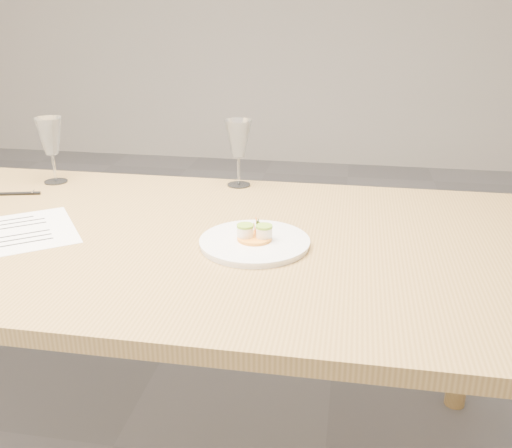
% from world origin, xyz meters
% --- Properties ---
extents(ground, '(7.00, 7.00, 0.00)m').
position_xyz_m(ground, '(0.00, 0.00, 0.00)').
color(ground, slate).
rests_on(ground, ground).
extents(dining_table, '(2.40, 1.00, 0.75)m').
position_xyz_m(dining_table, '(0.00, 0.00, 0.68)').
color(dining_table, '#AB874A').
rests_on(dining_table, ground).
extents(dinner_plate, '(0.28, 0.28, 0.07)m').
position_xyz_m(dinner_plate, '(0.47, -0.04, 0.76)').
color(dinner_plate, white).
rests_on(dinner_plate, dining_table).
extents(recipe_sheet, '(0.36, 0.37, 0.00)m').
position_xyz_m(recipe_sheet, '(-0.15, -0.05, 0.75)').
color(recipe_sheet, white).
rests_on(recipe_sheet, dining_table).
extents(ballpoint_pen, '(0.15, 0.05, 0.01)m').
position_xyz_m(ballpoint_pen, '(-0.34, 0.22, 0.76)').
color(ballpoint_pen, black).
rests_on(ballpoint_pen, dining_table).
extents(wine_glass_1, '(0.09, 0.09, 0.22)m').
position_xyz_m(wine_glass_1, '(-0.29, 0.37, 0.90)').
color(wine_glass_1, white).
rests_on(wine_glass_1, dining_table).
extents(wine_glass_2, '(0.09, 0.09, 0.22)m').
position_xyz_m(wine_glass_2, '(0.33, 0.44, 0.90)').
color(wine_glass_2, white).
rests_on(wine_glass_2, dining_table).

